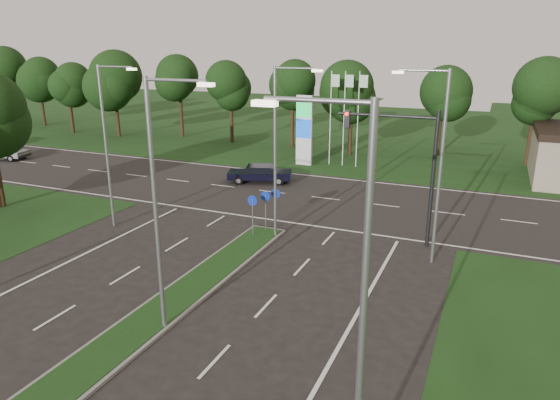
% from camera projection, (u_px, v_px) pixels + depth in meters
% --- Properties ---
extents(verge_far, '(160.00, 50.00, 0.02)m').
position_uv_depth(verge_far, '(397.00, 131.00, 61.55)').
color(verge_far, black).
rests_on(verge_far, ground).
extents(cross_road, '(160.00, 12.00, 0.02)m').
position_uv_depth(cross_road, '(312.00, 197.00, 34.34)').
color(cross_road, black).
rests_on(cross_road, ground).
extents(median_kerb, '(2.00, 26.00, 0.12)m').
position_uv_depth(median_kerb, '(109.00, 352.00, 16.78)').
color(median_kerb, slate).
rests_on(median_kerb, ground).
extents(streetlight_median_near, '(2.53, 0.22, 9.00)m').
position_uv_depth(streetlight_median_near, '(159.00, 197.00, 16.68)').
color(streetlight_median_near, gray).
rests_on(streetlight_median_near, ground).
extents(streetlight_median_far, '(2.53, 0.22, 9.00)m').
position_uv_depth(streetlight_median_far, '(279.00, 145.00, 25.46)').
color(streetlight_median_far, gray).
rests_on(streetlight_median_far, ground).
extents(streetlight_left_far, '(2.53, 0.22, 9.00)m').
position_uv_depth(streetlight_left_far, '(108.00, 139.00, 27.23)').
color(streetlight_left_far, gray).
rests_on(streetlight_left_far, ground).
extents(streetlight_right_far, '(2.53, 0.22, 9.00)m').
position_uv_depth(streetlight_right_far, '(437.00, 158.00, 22.50)').
color(streetlight_right_far, gray).
rests_on(streetlight_right_far, ground).
extents(streetlight_right_near, '(2.53, 0.22, 9.00)m').
position_uv_depth(streetlight_right_near, '(355.00, 291.00, 10.21)').
color(streetlight_right_near, gray).
rests_on(streetlight_right_near, ground).
extents(traffic_signal, '(5.10, 0.42, 7.00)m').
position_uv_depth(traffic_signal, '(408.00, 156.00, 24.98)').
color(traffic_signal, black).
rests_on(traffic_signal, ground).
extents(median_signs, '(1.16, 1.76, 2.38)m').
position_uv_depth(median_signs, '(265.00, 203.00, 27.17)').
color(median_signs, gray).
rests_on(median_signs, ground).
extents(gas_pylon, '(5.80, 1.26, 8.00)m').
position_uv_depth(gas_pylon, '(307.00, 128.00, 42.78)').
color(gas_pylon, silver).
rests_on(gas_pylon, ground).
extents(treeline_far, '(6.00, 6.00, 9.90)m').
position_uv_depth(treeline_far, '(373.00, 81.00, 46.29)').
color(treeline_far, black).
rests_on(treeline_far, ground).
extents(navy_sedan, '(5.11, 3.43, 1.30)m').
position_uv_depth(navy_sedan, '(260.00, 173.00, 37.87)').
color(navy_sedan, black).
rests_on(navy_sedan, ground).
extents(far_car_a, '(4.56, 2.78, 1.22)m').
position_uv_depth(far_car_a, '(3.00, 152.00, 45.61)').
color(far_car_a, gray).
rests_on(far_car_a, ground).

